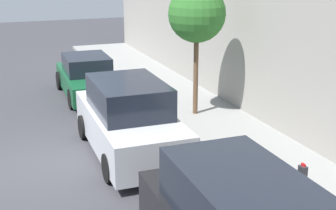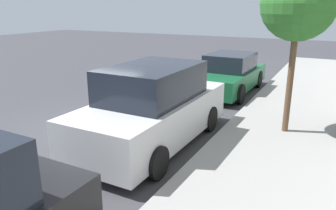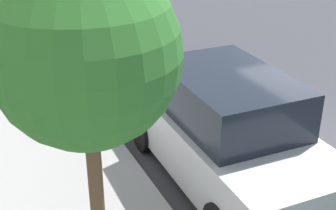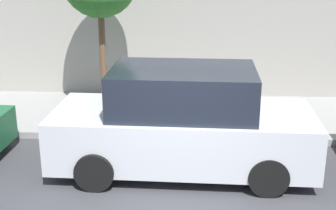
{
  "view_description": "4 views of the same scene",
  "coord_description": "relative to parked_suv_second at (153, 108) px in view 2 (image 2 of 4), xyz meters",
  "views": [
    {
      "loc": [
        -1.02,
        -11.2,
        4.96
      ],
      "look_at": [
        3.55,
        0.67,
        1.0
      ],
      "focal_mm": 50.0,
      "sensor_mm": 36.0,
      "label": 1
    },
    {
      "loc": [
        6.04,
        -6.57,
        3.32
      ],
      "look_at": [
        2.5,
        0.22,
        1.0
      ],
      "focal_mm": 35.0,
      "sensor_mm": 36.0,
      "label": 2
    },
    {
      "loc": [
        6.04,
        6.02,
        4.77
      ],
      "look_at": [
        2.71,
        -1.2,
        1.0
      ],
      "focal_mm": 50.0,
      "sensor_mm": 36.0,
      "label": 3
    },
    {
      "loc": [
        -5.95,
        -0.23,
        3.97
      ],
      "look_at": [
        3.07,
        0.35,
        1.0
      ],
      "focal_mm": 50.0,
      "sensor_mm": 36.0,
      "label": 4
    }
  ],
  "objects": [
    {
      "name": "street_tree",
      "position": [
        2.84,
        2.04,
        2.42
      ],
      "size": [
        1.79,
        1.79,
        4.12
      ],
      "color": "brown",
      "rests_on": "sidewalk"
    },
    {
      "name": "ground_plane",
      "position": [
        -2.2,
        -0.02,
        -0.93
      ],
      "size": [
        60.0,
        60.0,
        0.0
      ],
      "primitive_type": "plane",
      "color": "#38383D"
    },
    {
      "name": "parked_sedan_third",
      "position": [
        0.11,
        5.86,
        -0.21
      ],
      "size": [
        1.92,
        4.55,
        1.54
      ],
      "color": "#14512D",
      "rests_on": "ground_plane"
    },
    {
      "name": "parked_suv_second",
      "position": [
        0.0,
        0.0,
        0.0
      ],
      "size": [
        2.08,
        4.83,
        1.98
      ],
      "color": "#B7BABF",
      "rests_on": "ground_plane"
    },
    {
      "name": "sidewalk",
      "position": [
        2.87,
        -0.02,
        -0.86
      ],
      "size": [
        3.14,
        32.0,
        0.15
      ],
      "color": "gray",
      "rests_on": "ground_plane"
    }
  ]
}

